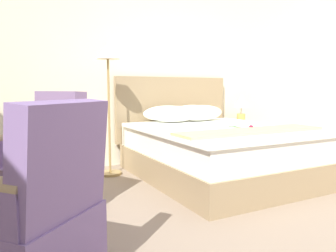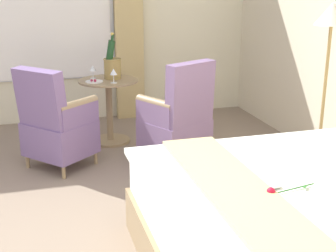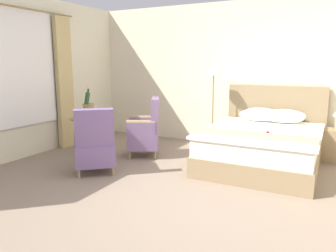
% 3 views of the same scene
% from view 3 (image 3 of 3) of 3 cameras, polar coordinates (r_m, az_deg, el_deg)
% --- Properties ---
extents(ground_plane, '(8.16, 8.16, 0.00)m').
position_cam_3_polar(ground_plane, '(4.18, 5.08, -11.99)').
color(ground_plane, gray).
extents(wall_headboard_side, '(6.78, 0.12, 2.79)m').
position_cam_3_polar(wall_headboard_side, '(6.56, 14.68, 8.52)').
color(wall_headboard_side, beige).
rests_on(wall_headboard_side, ground).
extents(wall_window_side, '(0.27, 5.62, 2.79)m').
position_cam_3_polar(wall_window_side, '(5.99, -26.38, 7.55)').
color(wall_window_side, beige).
rests_on(wall_window_side, ground).
extents(bed, '(1.75, 2.19, 1.22)m').
position_cam_3_polar(bed, '(5.50, 16.26, -2.96)').
color(bed, '#967E59').
rests_on(bed, ground).
extents(floor_lamp_brass, '(0.28, 0.28, 1.59)m').
position_cam_3_polar(floor_lamp_brass, '(6.23, 7.92, 7.37)').
color(floor_lamp_brass, '#9E8049').
rests_on(floor_lamp_brass, ground).
extents(side_table_round, '(0.66, 0.66, 0.72)m').
position_cam_3_polar(side_table_round, '(5.81, -13.48, -1.44)').
color(side_table_round, '#967E59').
rests_on(side_table_round, ground).
extents(champagne_bucket, '(0.20, 0.20, 0.50)m').
position_cam_3_polar(champagne_bucket, '(5.82, -13.73, 3.08)').
color(champagne_bucket, olive).
rests_on(champagne_bucket, side_table_round).
extents(wine_glass_near_bucket, '(0.07, 0.07, 0.15)m').
position_cam_3_polar(wine_glass_near_bucket, '(5.71, -15.53, 2.41)').
color(wine_glass_near_bucket, white).
rests_on(wine_glass_near_bucket, side_table_round).
extents(wine_glass_near_edge, '(0.08, 0.08, 0.15)m').
position_cam_3_polar(wine_glass_near_edge, '(5.65, -12.03, 2.53)').
color(wine_glass_near_edge, white).
rests_on(wine_glass_near_edge, side_table_round).
extents(snack_plate, '(0.19, 0.19, 0.04)m').
position_cam_3_polar(snack_plate, '(5.58, -14.06, 1.27)').
color(snack_plate, white).
rests_on(snack_plate, side_table_round).
extents(armchair_by_window, '(0.74, 0.75, 1.03)m').
position_cam_3_polar(armchair_by_window, '(5.79, -3.86, -0.82)').
color(armchair_by_window, '#967E59').
rests_on(armchair_by_window, ground).
extents(armchair_facing_bed, '(0.78, 0.78, 1.00)m').
position_cam_3_polar(armchair_facing_bed, '(4.97, -12.63, -3.24)').
color(armchair_facing_bed, '#967E59').
rests_on(armchair_facing_bed, ground).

